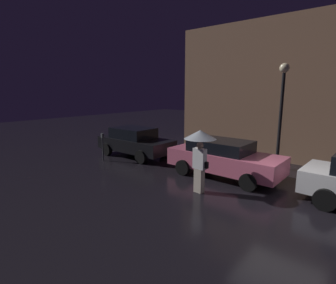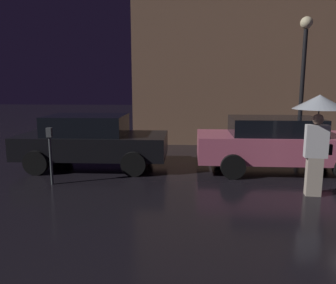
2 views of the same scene
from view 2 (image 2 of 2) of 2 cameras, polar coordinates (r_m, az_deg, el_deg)
building_facade_left at (r=14.36m, az=12.42°, el=13.97°), size 8.61×3.00×6.79m
parked_car_black at (r=9.56m, az=-13.15°, el=0.29°), size 4.15×2.00×1.49m
parked_car_pink at (r=9.44m, az=18.71°, el=-0.13°), size 4.52×2.01×1.47m
pedestrian_with_umbrella at (r=7.44m, az=24.73°, el=3.95°), size 1.07×1.07×2.14m
parking_meter at (r=8.14m, az=-19.82°, el=-1.30°), size 0.12×0.10×1.36m
street_lamp_near at (r=12.05m, az=22.55°, el=12.59°), size 0.40×0.40×4.52m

